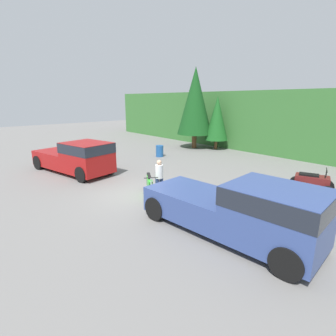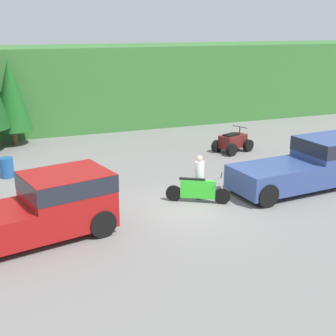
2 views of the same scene
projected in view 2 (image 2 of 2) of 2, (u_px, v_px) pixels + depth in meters
name	position (u px, v px, depth m)	size (l,w,h in m)	color
ground_plane	(189.00, 208.00, 16.91)	(80.00, 80.00, 0.00)	slate
hillside_backdrop	(90.00, 86.00, 30.40)	(44.00, 6.00, 5.05)	#387033
tree_mid_left	(11.00, 95.00, 24.99)	(2.05, 2.05, 4.67)	brown
pickup_truck_red	(38.00, 207.00, 14.22)	(6.03, 3.32, 1.97)	maroon
pickup_truck_second	(313.00, 162.00, 18.84)	(6.08, 2.69, 1.97)	#334784
dirt_bike	(198.00, 190.00, 17.33)	(2.11, 1.38, 1.14)	black
quad_atv	(233.00, 142.00, 24.25)	(2.26, 1.84, 1.26)	black
rider_person	(199.00, 175.00, 17.63)	(0.49, 0.49, 1.69)	navy
steel_barrel	(7.00, 168.00, 20.19)	(0.58, 0.58, 0.88)	#1E5193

